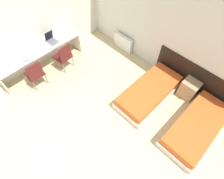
{
  "coord_description": "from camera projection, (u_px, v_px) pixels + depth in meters",
  "views": [
    {
      "loc": [
        1.72,
        0.51,
        4.01
      ],
      "look_at": [
        0.0,
        2.23,
        0.55
      ],
      "focal_mm": 28.0,
      "sensor_mm": 36.0,
      "label": 1
    }
  ],
  "objects": [
    {
      "name": "ground_plane",
      "position": [
        39.0,
        163.0,
        3.78
      ],
      "size": [
        20.0,
        20.0,
        0.0
      ],
      "primitive_type": "plane",
      "color": "beige"
    },
    {
      "name": "chair_near_laptop",
      "position": [
        64.0,
        56.0,
        4.99
      ],
      "size": [
        0.48,
        0.48,
        0.89
      ],
      "rotation": [
        0.0,
        0.0,
        0.12
      ],
      "color": "#511919",
      "rests_on": "ground_plane"
    },
    {
      "name": "desk",
      "position": [
        40.0,
        53.0,
        4.9
      ],
      "size": [
        0.55,
        2.48,
        0.73
      ],
      "color": "beige",
      "rests_on": "ground_plane"
    },
    {
      "name": "wall_left",
      "position": [
        36.0,
        19.0,
        4.55
      ],
      "size": [
        0.05,
        5.05,
        2.7
      ],
      "color": "silver",
      "rests_on": "ground_plane"
    },
    {
      "name": "bed_near_window",
      "position": [
        149.0,
        92.0,
        4.63
      ],
      "size": [
        0.89,
        1.91,
        0.37
      ],
      "color": "beige",
      "rests_on": "ground_plane"
    },
    {
      "name": "laptop",
      "position": [
        51.0,
        39.0,
        4.92
      ],
      "size": [
        0.32,
        0.26,
        0.31
      ],
      "rotation": [
        0.0,
        0.0,
        0.05
      ],
      "color": "slate",
      "rests_on": "desk"
    },
    {
      "name": "wall_back",
      "position": [
        165.0,
        28.0,
        4.32
      ],
      "size": [
        6.15,
        0.05,
        2.7
      ],
      "color": "silver",
      "rests_on": "ground_plane"
    },
    {
      "name": "headboard_panel",
      "position": [
        196.0,
        80.0,
        4.53
      ],
      "size": [
        2.37,
        0.03,
        0.89
      ],
      "color": "black",
      "rests_on": "ground_plane"
    },
    {
      "name": "bed_near_door",
      "position": [
        196.0,
        127.0,
        4.07
      ],
      "size": [
        0.89,
        1.91,
        0.37
      ],
      "color": "beige",
      "rests_on": "ground_plane"
    },
    {
      "name": "chair_near_notebook",
      "position": [
        35.0,
        73.0,
        4.62
      ],
      "size": [
        0.44,
        0.44,
        0.89
      ],
      "rotation": [
        0.0,
        0.0,
        -0.02
      ],
      "color": "#511919",
      "rests_on": "ground_plane"
    },
    {
      "name": "nightstand",
      "position": [
        189.0,
        89.0,
        4.6
      ],
      "size": [
        0.41,
        0.37,
        0.52
      ],
      "color": "tan",
      "rests_on": "ground_plane"
    },
    {
      "name": "open_notebook",
      "position": [
        23.0,
        58.0,
        4.59
      ],
      "size": [
        0.34,
        0.21,
        0.02
      ],
      "rotation": [
        0.0,
        0.0,
        -0.02
      ],
      "color": "black",
      "rests_on": "desk"
    },
    {
      "name": "radiator",
      "position": [
        123.0,
        42.0,
        5.67
      ],
      "size": [
        0.7,
        0.12,
        0.49
      ],
      "color": "silver",
      "rests_on": "ground_plane"
    }
  ]
}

